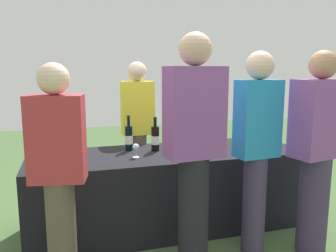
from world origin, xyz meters
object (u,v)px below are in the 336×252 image
at_px(guest_1, 194,145).
at_px(server_pouring, 138,126).
at_px(wine_glass_2, 199,144).
at_px(guest_2, 257,144).
at_px(guest_3, 317,148).
at_px(wine_bottle_4, 212,134).
at_px(wine_bottle_3, 185,137).
at_px(wine_bottle_5, 255,132).
at_px(wine_glass_0, 136,148).
at_px(wine_glass_1, 181,142).
at_px(guest_0, 58,169).
at_px(wine_bottle_1, 129,138).
at_px(wine_glass_3, 216,141).
at_px(wine_bottle_0, 55,142).
at_px(menu_board, 204,157).
at_px(wine_bottle_2, 155,138).

bearing_deg(guest_1, server_pouring, 89.81).
distance_m(wine_glass_2, guest_1, 0.72).
height_order(guest_2, guest_3, guest_3).
height_order(wine_bottle_4, wine_glass_2, wine_bottle_4).
distance_m(wine_bottle_3, server_pouring, 0.67).
bearing_deg(wine_bottle_5, wine_glass_2, -163.07).
relative_size(wine_bottle_4, wine_glass_0, 2.50).
bearing_deg(guest_2, guest_1, -177.35).
relative_size(wine_glass_1, guest_0, 0.09).
distance_m(wine_bottle_4, guest_2, 0.85).
bearing_deg(wine_glass_2, wine_glass_0, -179.20).
xyz_separation_m(wine_glass_1, guest_3, (0.89, -0.74, 0.05)).
relative_size(wine_bottle_3, wine_glass_2, 2.44).
relative_size(wine_bottle_1, wine_glass_3, 2.44).
bearing_deg(wine_bottle_0, wine_glass_3, -11.16).
relative_size(wine_bottle_0, wine_bottle_5, 1.00).
bearing_deg(wine_bottle_5, guest_3, -90.22).
bearing_deg(wine_bottle_1, server_pouring, 69.45).
xyz_separation_m(wine_bottle_3, guest_2, (0.32, -0.80, 0.08)).
bearing_deg(menu_board, guest_0, -138.60).
distance_m(wine_bottle_3, guest_2, 0.86).
height_order(wine_glass_0, guest_0, guest_0).
height_order(wine_bottle_2, wine_glass_0, wine_bottle_2).
height_order(wine_glass_3, guest_3, guest_3).
bearing_deg(wine_bottle_3, guest_3, -50.84).
bearing_deg(wine_glass_0, wine_bottle_3, 23.75).
distance_m(wine_bottle_0, wine_bottle_1, 0.68).
bearing_deg(wine_bottle_0, wine_glass_2, -11.88).
relative_size(wine_glass_0, guest_3, 0.08).
bearing_deg(wine_bottle_2, wine_glass_0, -139.29).
relative_size(guest_0, guest_1, 0.88).
distance_m(wine_glass_1, server_pouring, 0.80).
relative_size(wine_bottle_0, wine_bottle_1, 0.97).
xyz_separation_m(wine_bottle_2, server_pouring, (-0.05, 0.60, 0.02)).
relative_size(server_pouring, guest_1, 0.90).
relative_size(guest_0, guest_2, 0.94).
bearing_deg(guest_3, wine_bottle_2, 129.71).
distance_m(wine_bottle_1, menu_board, 1.52).
xyz_separation_m(wine_glass_0, guest_2, (0.87, -0.56, 0.10)).
bearing_deg(wine_bottle_0, guest_1, -42.65).
height_order(guest_2, menu_board, guest_2).
xyz_separation_m(wine_bottle_3, wine_glass_1, (-0.12, -0.21, -0.00)).
bearing_deg(guest_3, wine_bottle_0, 143.07).
height_order(wine_bottle_2, guest_0, guest_0).
relative_size(wine_bottle_3, wine_bottle_4, 0.96).
bearing_deg(wine_glass_0, guest_0, -137.42).
bearing_deg(menu_board, guest_2, -101.84).
xyz_separation_m(wine_bottle_4, wine_glass_0, (-0.86, -0.29, -0.03)).
xyz_separation_m(guest_2, guest_3, (0.46, -0.15, -0.03)).
relative_size(guest_3, menu_board, 2.33).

